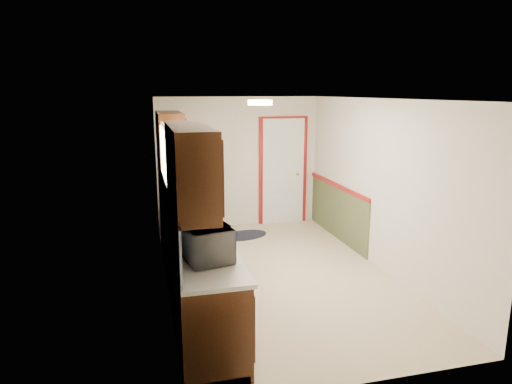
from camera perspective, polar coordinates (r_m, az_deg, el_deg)
room_shell at (r=6.09m, az=2.75°, el=0.19°), size 3.20×5.20×2.52m
kitchen_run at (r=5.68m, az=-8.48°, el=-4.93°), size 0.63×4.00×2.20m
back_wall_trim at (r=8.51m, az=4.80°, el=1.58°), size 1.12×2.30×2.08m
ceiling_fixture at (r=5.67m, az=0.52°, el=11.12°), size 0.30×0.30×0.06m
microwave at (r=4.35m, az=-6.37°, el=-5.69°), size 0.45×0.66×0.41m
refrigerator at (r=7.98m, az=-6.61°, el=0.34°), size 0.72×0.71×1.65m
rug at (r=8.09m, az=-1.47°, el=-5.43°), size 0.99×0.79×0.01m
cooktop at (r=7.27m, az=-9.53°, el=0.06°), size 0.55×0.66×0.02m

